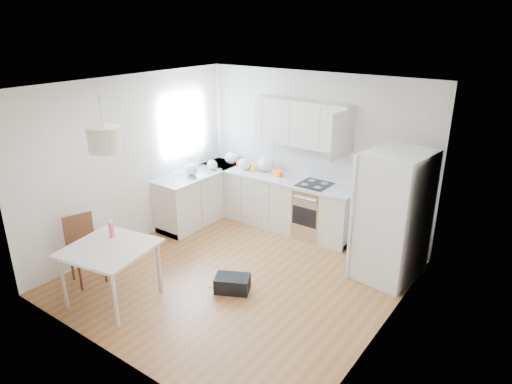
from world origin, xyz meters
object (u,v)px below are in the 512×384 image
refrigerator (394,216)px  dining_chair (86,251)px  dining_table (110,253)px  gym_bag (232,284)px

refrigerator → dining_chair: size_ratio=1.94×
dining_table → refrigerator: bearing=35.4°
refrigerator → gym_bag: bearing=-126.6°
dining_table → gym_bag: 1.66m
refrigerator → dining_table: size_ratio=1.60×
gym_bag → dining_table: bearing=-163.1°
refrigerator → gym_bag: (-1.57, -1.64, -0.82)m
dining_table → dining_chair: dining_chair is taller
refrigerator → dining_chair: bearing=-134.9°
refrigerator → dining_chair: (-3.36, -2.62, -0.45)m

